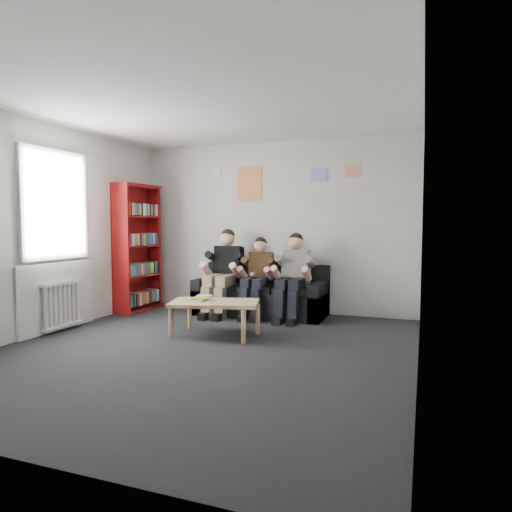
# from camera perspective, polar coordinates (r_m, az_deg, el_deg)

# --- Properties ---
(room_shell) EXTENTS (5.00, 5.00, 5.00)m
(room_shell) POSITION_cam_1_polar(r_m,az_deg,el_deg) (5.01, -6.80, 3.42)
(room_shell) COLOR black
(room_shell) RESTS_ON ground
(sofa) EXTENTS (2.00, 0.82, 0.77)m
(sofa) POSITION_cam_1_polar(r_m,az_deg,el_deg) (7.08, 0.65, -5.11)
(sofa) COLOR black
(sofa) RESTS_ON ground
(bookshelf) EXTENTS (0.31, 0.92, 2.04)m
(bookshelf) POSITION_cam_1_polar(r_m,az_deg,el_deg) (7.63, -14.49, 1.02)
(bookshelf) COLOR maroon
(bookshelf) RESTS_ON ground
(coffee_table) EXTENTS (1.09, 0.60, 0.43)m
(coffee_table) POSITION_cam_1_polar(r_m,az_deg,el_deg) (5.77, -5.20, -6.16)
(coffee_table) COLOR tan
(coffee_table) RESTS_ON ground
(game_cases) EXTENTS (0.26, 0.24, 0.06)m
(game_cases) POSITION_cam_1_polar(r_m,az_deg,el_deg) (5.83, -6.90, -5.24)
(game_cases) COLOR silver
(game_cases) RESTS_ON coffee_table
(person_left) EXTENTS (0.43, 0.91, 1.33)m
(person_left) POSITION_cam_1_polar(r_m,az_deg,el_deg) (7.06, -4.14, -2.13)
(person_left) COLOR black
(person_left) RESTS_ON sofa
(person_middle) EXTENTS (0.37, 0.78, 1.20)m
(person_middle) POSITION_cam_1_polar(r_m,az_deg,el_deg) (6.86, 0.13, -2.69)
(person_middle) COLOR #473217
(person_middle) RESTS_ON sofa
(person_right) EXTENTS (0.40, 0.86, 1.27)m
(person_right) POSITION_cam_1_polar(r_m,az_deg,el_deg) (6.68, 4.60, -2.66)
(person_right) COLOR beige
(person_right) RESTS_ON sofa
(radiator) EXTENTS (0.10, 0.64, 0.60)m
(radiator) POSITION_cam_1_polar(r_m,az_deg,el_deg) (6.51, -23.07, -5.58)
(radiator) COLOR white
(radiator) RESTS_ON ground
(window) EXTENTS (0.05, 1.30, 2.36)m
(window) POSITION_cam_1_polar(r_m,az_deg,el_deg) (6.49, -23.70, 0.40)
(window) COLOR white
(window) RESTS_ON room_shell
(poster_large) EXTENTS (0.42, 0.01, 0.55)m
(poster_large) POSITION_cam_1_polar(r_m,az_deg,el_deg) (7.48, -0.82, 9.00)
(poster_large) COLOR #E7C251
(poster_large) RESTS_ON room_shell
(poster_blue) EXTENTS (0.25, 0.01, 0.20)m
(poster_blue) POSITION_cam_1_polar(r_m,az_deg,el_deg) (7.16, 7.93, 9.99)
(poster_blue) COLOR #406BD9
(poster_blue) RESTS_ON room_shell
(poster_pink) EXTENTS (0.22, 0.01, 0.18)m
(poster_pink) POSITION_cam_1_polar(r_m,az_deg,el_deg) (7.07, 11.97, 10.42)
(poster_pink) COLOR #D64385
(poster_pink) RESTS_ON room_shell
(poster_sign) EXTENTS (0.20, 0.01, 0.14)m
(poster_sign) POSITION_cam_1_polar(r_m,az_deg,el_deg) (7.73, -5.05, 10.31)
(poster_sign) COLOR white
(poster_sign) RESTS_ON room_shell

